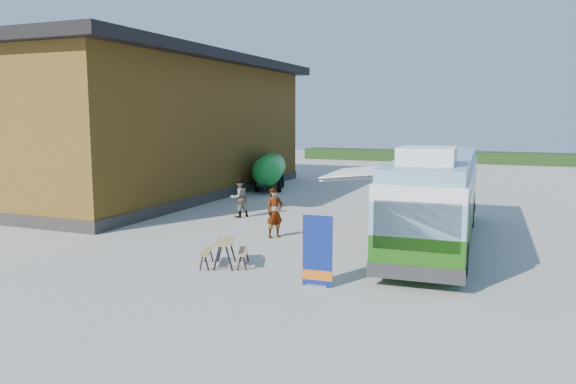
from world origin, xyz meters
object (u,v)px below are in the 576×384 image
at_px(person_b, 239,197).
at_px(slurry_tanker, 270,169).
at_px(bus, 436,196).
at_px(person_a, 275,213).
at_px(picnic_table, 225,247).
at_px(banner, 317,258).

relative_size(person_b, slurry_tanker, 0.32).
bearing_deg(slurry_tanker, bus, -63.30).
distance_m(person_b, slurry_tanker, 9.03).
xyz_separation_m(bus, slurry_tanker, (-10.87, 10.68, -0.47)).
distance_m(person_a, slurry_tanker, 13.01).
bearing_deg(picnic_table, bus, 22.13).
height_order(bus, person_b, bus).
relative_size(bus, person_a, 6.35).
xyz_separation_m(picnic_table, slurry_tanker, (-5.65, 15.84, 0.63)).
relative_size(banner, person_a, 1.02).
height_order(banner, slurry_tanker, slurry_tanker).
relative_size(picnic_table, person_a, 0.92).
bearing_deg(person_b, banner, 69.22).
relative_size(banner, slurry_tanker, 0.34).
height_order(bus, slurry_tanker, bus).
height_order(bus, banner, bus).
xyz_separation_m(person_a, person_b, (-3.01, 3.12, -0.05)).
distance_m(bus, slurry_tanker, 15.24).
relative_size(bus, picnic_table, 6.92).
relative_size(banner, person_b, 1.08).
distance_m(bus, banner, 6.41).
bearing_deg(banner, slurry_tanker, 115.01).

